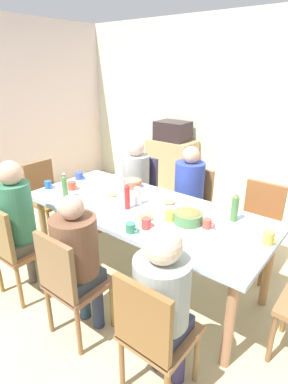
% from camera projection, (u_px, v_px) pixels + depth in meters
% --- Properties ---
extents(ground_plane, '(6.66, 6.66, 0.00)m').
position_uv_depth(ground_plane, '(144.00, 279.00, 3.05)').
color(ground_plane, '#C8B788').
extents(wall_back, '(5.79, 0.12, 2.60)m').
position_uv_depth(wall_back, '(247.00, 117.00, 4.18)').
color(wall_back, beige).
rests_on(wall_back, ground_plane).
extents(dining_table, '(2.25, 0.97, 0.77)m').
position_uv_depth(dining_table, '(144.00, 215.00, 2.79)').
color(dining_table, silver).
rests_on(dining_table, ground_plane).
extents(chair_0, '(0.40, 0.40, 0.90)m').
position_uv_depth(chair_0, '(153.00, 332.00, 1.80)').
color(chair_0, olive).
rests_on(chair_0, ground_plane).
extents(person_0, '(0.33, 0.33, 1.17)m').
position_uv_depth(person_0, '(162.00, 296.00, 1.79)').
color(person_0, '#283051').
rests_on(person_0, ground_plane).
extents(chair_1, '(0.40, 0.40, 0.90)m').
position_uv_depth(chair_1, '(258.00, 223.00, 3.06)').
color(chair_1, olive).
rests_on(chair_1, ground_plane).
extents(chair_2, '(0.40, 0.40, 0.90)m').
position_uv_depth(chair_2, '(13.00, 246.00, 2.66)').
color(chair_2, '#945C35').
rests_on(chair_2, ground_plane).
extents(person_2, '(0.30, 0.30, 1.25)m').
position_uv_depth(person_2, '(19.00, 218.00, 2.64)').
color(person_2, '#574C46').
rests_on(person_2, ground_plane).
extents(chair_3, '(0.40, 0.40, 0.90)m').
position_uv_depth(chair_3, '(192.00, 203.00, 3.49)').
color(chair_3, olive).
rests_on(chair_3, ground_plane).
extents(person_3, '(0.32, 0.32, 1.18)m').
position_uv_depth(person_3, '(189.00, 189.00, 3.35)').
color(person_3, brown).
rests_on(person_3, ground_plane).
extents(chair_5, '(0.40, 0.40, 0.90)m').
position_uv_depth(chair_5, '(46.00, 194.00, 3.72)').
color(chair_5, brown).
rests_on(chair_5, ground_plane).
extents(chair_6, '(0.40, 0.40, 0.90)m').
position_uv_depth(chair_6, '(69.00, 281.00, 2.23)').
color(chair_6, brown).
rests_on(chair_6, ground_plane).
extents(person_6, '(0.33, 0.33, 1.15)m').
position_uv_depth(person_6, '(77.00, 253.00, 2.23)').
color(person_6, '#263D53').
rests_on(person_6, ground_plane).
extents(chair_7, '(0.40, 0.40, 0.90)m').
position_uv_depth(chair_7, '(140.00, 188.00, 3.92)').
color(chair_7, '#2A3A4E').
rests_on(chair_7, ground_plane).
extents(person_7, '(0.33, 0.33, 1.16)m').
position_uv_depth(person_7, '(135.00, 175.00, 3.78)').
color(person_7, '#282A4D').
rests_on(person_7, ground_plane).
extents(plate_0, '(0.20, 0.20, 0.04)m').
position_uv_depth(plate_0, '(169.00, 203.00, 2.81)').
color(plate_0, silver).
rests_on(plate_0, dining_table).
extents(plate_1, '(0.21, 0.21, 0.04)m').
position_uv_depth(plate_1, '(112.00, 195.00, 2.99)').
color(plate_1, white).
rests_on(plate_1, dining_table).
extents(plate_2, '(0.24, 0.24, 0.04)m').
position_uv_depth(plate_2, '(146.00, 218.00, 2.54)').
color(plate_2, white).
rests_on(plate_2, dining_table).
extents(bowl_0, '(0.24, 0.24, 0.11)m').
position_uv_depth(bowl_0, '(188.00, 216.00, 2.48)').
color(bowl_0, '#54834A').
rests_on(bowl_0, dining_table).
extents(bowl_1, '(0.19, 0.19, 0.10)m').
position_uv_depth(bowl_1, '(133.00, 183.00, 3.21)').
color(bowl_1, '#9A5E46').
rests_on(bowl_1, dining_table).
extents(cup_0, '(0.11, 0.08, 0.08)m').
position_uv_depth(cup_0, '(131.00, 228.00, 2.34)').
color(cup_0, '#3D8867').
rests_on(cup_0, dining_table).
extents(cup_1, '(0.13, 0.09, 0.08)m').
position_uv_depth(cup_1, '(79.00, 176.00, 3.44)').
color(cup_1, '#3C5098').
rests_on(cup_1, dining_table).
extents(cup_2, '(0.12, 0.09, 0.09)m').
position_uv_depth(cup_2, '(170.00, 215.00, 2.52)').
color(cup_2, '#E3CA47').
rests_on(cup_2, dining_table).
extents(cup_3, '(0.11, 0.08, 0.09)m').
position_uv_depth(cup_3, '(147.00, 223.00, 2.39)').
color(cup_3, '#C94540').
rests_on(cup_3, dining_table).
extents(cup_4, '(0.11, 0.07, 0.08)m').
position_uv_depth(cup_4, '(48.00, 185.00, 3.18)').
color(cup_4, '#2B60A8').
rests_on(cup_4, dining_table).
extents(cup_5, '(0.11, 0.08, 0.10)m').
position_uv_depth(cup_5, '(269.00, 238.00, 2.18)').
color(cup_5, '#E0BD4F').
rests_on(cup_5, dining_table).
extents(cup_6, '(0.11, 0.07, 0.08)m').
position_uv_depth(cup_6, '(207.00, 224.00, 2.40)').
color(cup_6, '#CE5040').
rests_on(cup_6, dining_table).
extents(cup_7, '(0.12, 0.08, 0.08)m').
position_uv_depth(cup_7, '(72.00, 186.00, 3.15)').
color(cup_7, '#CB4F37').
rests_on(cup_7, dining_table).
extents(bottle_0, '(0.05, 0.05, 0.24)m').
position_uv_depth(bottle_0, '(65.00, 186.00, 2.94)').
color(bottle_0, '#508740').
rests_on(bottle_0, dining_table).
extents(bottle_1, '(0.06, 0.06, 0.25)m').
position_uv_depth(bottle_1, '(235.00, 207.00, 2.49)').
color(bottle_1, '#507F3F').
rests_on(bottle_1, dining_table).
extents(bottle_2, '(0.07, 0.07, 0.20)m').
position_uv_depth(bottle_2, '(138.00, 195.00, 2.80)').
color(bottle_2, silver).
rests_on(bottle_2, dining_table).
extents(bottle_3, '(0.05, 0.05, 0.25)m').
position_uv_depth(bottle_3, '(127.00, 196.00, 2.70)').
color(bottle_3, red).
rests_on(bottle_3, dining_table).
extents(side_cabinet, '(0.70, 0.44, 0.90)m').
position_uv_depth(side_cabinet, '(171.00, 169.00, 4.85)').
color(side_cabinet, tan).
rests_on(side_cabinet, ground_plane).
extents(microwave, '(0.48, 0.36, 0.28)m').
position_uv_depth(microwave, '(173.00, 131.00, 4.63)').
color(microwave, '#2F2426').
rests_on(microwave, side_cabinet).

